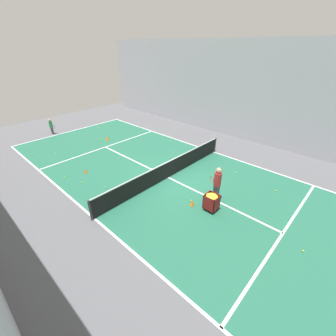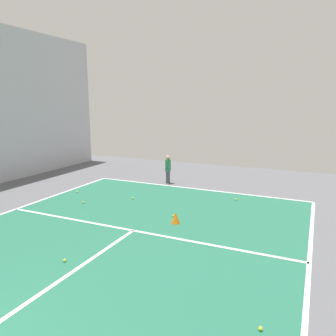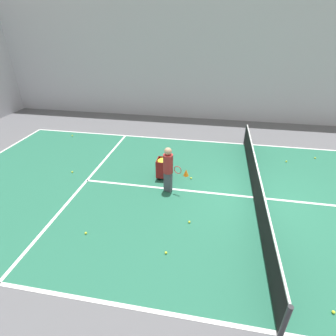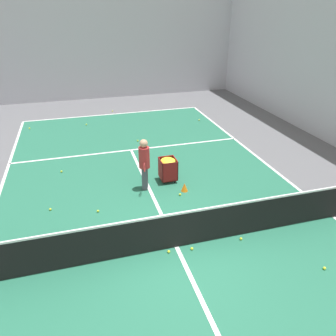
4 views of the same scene
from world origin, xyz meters
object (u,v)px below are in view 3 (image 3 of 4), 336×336
(coach_at_net, at_px, (168,167))
(training_cone_1, at_px, (186,173))
(ball_cart, at_px, (164,165))
(tennis_net, at_px, (256,185))

(coach_at_net, xyz_separation_m, training_cone_1, (1.15, -0.50, -0.82))
(ball_cart, xyz_separation_m, training_cone_1, (0.31, -0.79, -0.42))
(tennis_net, xyz_separation_m, training_cone_1, (1.03, 2.46, -0.38))
(tennis_net, height_order, coach_at_net, coach_at_net)
(tennis_net, xyz_separation_m, coach_at_net, (-0.12, 2.96, 0.44))
(training_cone_1, bearing_deg, ball_cart, 111.44)
(tennis_net, distance_m, ball_cart, 3.33)
(coach_at_net, xyz_separation_m, ball_cart, (0.84, 0.29, -0.39))
(coach_at_net, distance_m, training_cone_1, 1.50)
(tennis_net, distance_m, coach_at_net, 3.00)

